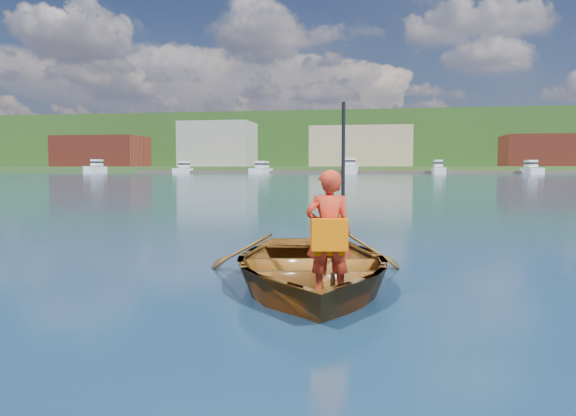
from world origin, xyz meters
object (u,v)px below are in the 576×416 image
at_px(dock, 419,172).
at_px(marina_yachts, 351,169).
at_px(rowboat, 309,266).
at_px(child_paddler, 329,233).

height_order(dock, marina_yachts, marina_yachts).
bearing_deg(rowboat, marina_yachts, 93.21).
relative_size(dock, marina_yachts, 1.14).
relative_size(rowboat, dock, 0.03).
bearing_deg(child_paddler, marina_yachts, 93.31).
bearing_deg(child_paddler, dock, 86.33).
distance_m(child_paddler, dock, 150.08).
bearing_deg(child_paddler, rowboat, 109.48).
bearing_deg(dock, rowboat, -93.81).
xyz_separation_m(dock, marina_yachts, (-18.01, -4.68, 0.95)).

